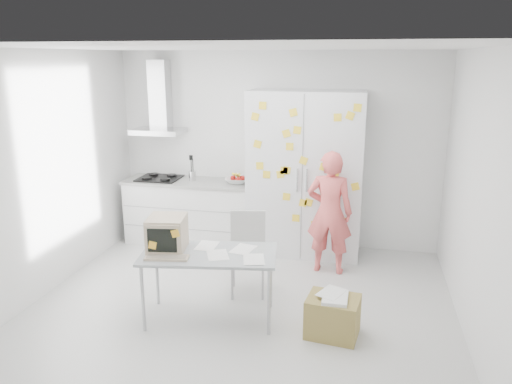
% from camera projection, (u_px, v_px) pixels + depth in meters
% --- Properties ---
extents(floor, '(4.50, 4.00, 0.02)m').
position_uv_depth(floor, '(243.00, 305.00, 5.45)').
color(floor, silver).
rests_on(floor, ground).
extents(walls, '(4.52, 4.01, 2.70)m').
position_uv_depth(walls, '(257.00, 170.00, 5.77)').
color(walls, white).
rests_on(walls, ground).
extents(ceiling, '(4.50, 4.00, 0.02)m').
position_uv_depth(ceiling, '(241.00, 47.00, 4.74)').
color(ceiling, white).
rests_on(ceiling, walls).
extents(counter_run, '(1.84, 0.63, 1.28)m').
position_uv_depth(counter_run, '(190.00, 211.00, 7.17)').
color(counter_run, white).
rests_on(counter_run, ground).
extents(range_hood, '(0.70, 0.48, 1.01)m').
position_uv_depth(range_hood, '(160.00, 105.00, 7.01)').
color(range_hood, silver).
rests_on(range_hood, walls).
extents(tall_cabinet, '(1.50, 0.68, 2.20)m').
position_uv_depth(tall_cabinet, '(305.00, 174.00, 6.64)').
color(tall_cabinet, silver).
rests_on(tall_cabinet, ground).
extents(person, '(0.58, 0.40, 1.54)m').
position_uv_depth(person, '(329.00, 213.00, 6.11)').
color(person, '#EB5D5B').
rests_on(person, ground).
extents(desk, '(1.43, 0.88, 1.07)m').
position_uv_depth(desk, '(182.00, 243.00, 5.00)').
color(desk, '#979EA1').
rests_on(desk, ground).
extents(chair, '(0.50, 0.50, 0.93)m').
position_uv_depth(chair, '(248.00, 248.00, 5.65)').
color(chair, '#B2B2AF').
rests_on(chair, ground).
extents(cardboard_box, '(0.53, 0.45, 0.43)m').
position_uv_depth(cardboard_box, '(333.00, 316.00, 4.80)').
color(cardboard_box, olive).
rests_on(cardboard_box, ground).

